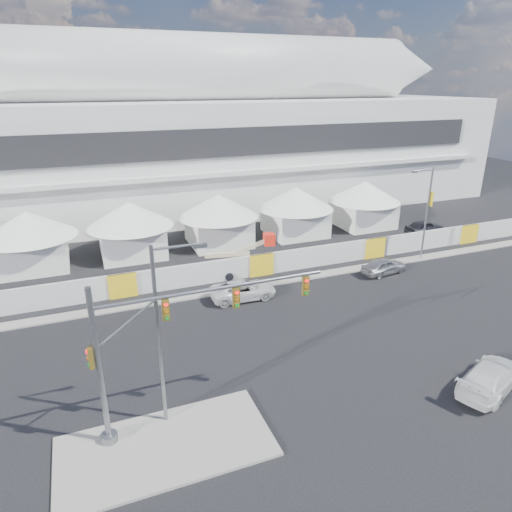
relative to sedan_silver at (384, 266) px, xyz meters
name	(u,v)px	position (x,y,z in m)	size (l,w,h in m)	color
ground	(259,383)	(-16.42, -10.73, -0.74)	(160.00, 160.00, 0.00)	black
median_island	(166,446)	(-22.42, -13.73, -0.66)	(10.00, 5.00, 0.15)	gray
far_curb	(403,261)	(3.58, 1.77, -0.68)	(80.00, 1.20, 0.12)	gray
stadium	(205,135)	(-7.71, 30.77, 8.71)	(80.00, 24.80, 21.98)	silver
tent_row	(176,220)	(-15.92, 13.27, 2.41)	(53.40, 8.40, 5.40)	white
hoarding_fence	(261,265)	(-10.42, 3.77, 0.26)	(70.00, 0.25, 2.00)	silver
scaffold_tower	(446,151)	(29.58, 25.27, 5.26)	(4.40, 4.40, 12.00)	#595B60
sedan_silver	(384,266)	(0.00, 0.00, 0.00)	(4.34, 1.75, 1.48)	#A1A0A5
pickup_curb	(243,290)	(-13.54, -0.07, -0.01)	(5.28, 2.44, 1.47)	silver
pickup_near	(491,377)	(-4.53, -15.99, 0.06)	(5.51, 2.24, 1.60)	silver
lot_car_b	(425,227)	(11.30, 7.89, 0.05)	(4.65, 1.87, 1.58)	black
traffic_mast	(150,350)	(-22.57, -12.44, 3.95)	(11.45, 0.79, 8.12)	gray
streetlight_median	(163,325)	(-21.81, -11.92, 4.83)	(2.61, 0.26, 9.44)	gray
streetlight_curb	(426,207)	(5.49, 1.77, 4.46)	(2.65, 0.60, 8.95)	slate
boom_lift	(221,266)	(-13.82, 4.82, 0.27)	(7.54, 2.30, 3.75)	red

